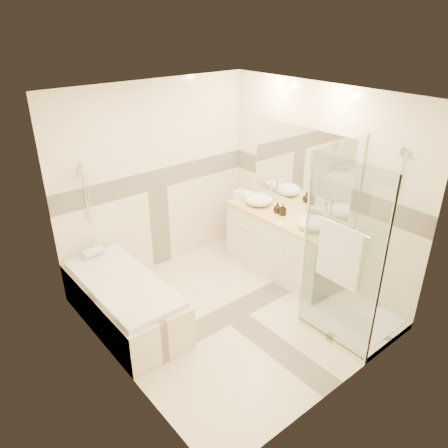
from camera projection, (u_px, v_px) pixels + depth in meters
room at (235, 215)px, 4.64m from camera, size 2.82×3.02×2.52m
bathtub at (124, 299)px, 4.89m from camera, size 0.75×1.70×0.56m
vanity at (281, 243)px, 5.82m from camera, size 0.58×1.62×0.85m
shower_enclosure at (347, 288)px, 4.73m from camera, size 0.96×0.93×2.04m
vessel_sink_near at (259, 199)px, 5.88m from camera, size 0.38×0.38×0.15m
vessel_sink_far at (313, 223)px, 5.24m from camera, size 0.36×0.36×0.15m
faucet_near at (271, 190)px, 5.97m from camera, size 0.11×0.03×0.28m
faucet_far at (325, 211)px, 5.32m from camera, size 0.12×0.03×0.29m
amenity_bottle_a at (283, 209)px, 5.58m from camera, size 0.08×0.09×0.16m
amenity_bottle_b at (277, 208)px, 5.65m from camera, size 0.13×0.13×0.14m
folded_towels at (245, 195)px, 6.10m from camera, size 0.21×0.31×0.09m
rolled_towel at (93, 252)px, 5.22m from camera, size 0.24×0.11×0.11m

